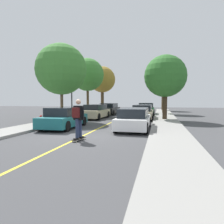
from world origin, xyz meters
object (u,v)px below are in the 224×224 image
at_px(street_tree_right_near, 164,77).
at_px(skateboard, 79,139).
at_px(street_tree_left_far, 102,80).
at_px(street_tree_right_far, 163,84).
at_px(street_tree_left_nearest, 61,69).
at_px(skateboarder, 78,116).
at_px(parked_car_left_far, 109,109).
at_px(street_tree_left_near, 88,75).
at_px(parked_car_right_near, 143,112).
at_px(parked_car_left_nearest, 64,118).
at_px(parked_car_right_nearest, 134,119).
at_px(parked_car_right_far, 146,109).
at_px(fire_hydrant, 41,120).
at_px(parked_car_left_near, 96,112).
at_px(streetlamp, 72,85).
at_px(street_tree_right_nearest, 165,76).

xyz_separation_m(street_tree_right_near, skateboard, (-3.99, -18.30, -4.68)).
relative_size(street_tree_left_far, street_tree_right_far, 1.08).
bearing_deg(street_tree_left_nearest, skateboarder, -57.95).
bearing_deg(parked_car_left_far, street_tree_right_far, 57.23).
bearing_deg(street_tree_left_near, parked_car_left_far, 47.96).
relative_size(parked_car_right_near, street_tree_left_far, 0.72).
bearing_deg(parked_car_left_nearest, street_tree_left_near, 101.39).
bearing_deg(skateboarder, parked_car_right_nearest, 64.01).
bearing_deg(parked_car_right_near, parked_car_left_nearest, -122.30).
bearing_deg(skateboard, parked_car_left_nearest, 125.08).
bearing_deg(parked_car_right_nearest, skateboarder, -115.99).
distance_m(parked_car_right_far, fire_hydrant, 14.21).
distance_m(parked_car_right_far, street_tree_left_near, 8.08).
distance_m(parked_car_left_near, street_tree_left_far, 10.33).
bearing_deg(street_tree_left_nearest, streetlamp, 80.40).
bearing_deg(parked_car_right_near, street_tree_left_nearest, -151.24).
bearing_deg(parked_car_right_far, street_tree_left_near, -157.88).
height_order(streetlamp, skateboarder, streetlamp).
bearing_deg(parked_car_left_near, parked_car_right_far, 52.28).
relative_size(parked_car_left_near, street_tree_right_nearest, 0.81).
height_order(parked_car_right_far, skateboarder, skateboarder).
bearing_deg(fire_hydrant, street_tree_right_near, 61.82).
bearing_deg(parked_car_left_nearest, street_tree_left_nearest, 119.12).
relative_size(parked_car_left_far, fire_hydrant, 6.32).
distance_m(street_tree_right_nearest, fire_hydrant, 10.95).
xyz_separation_m(parked_car_left_near, fire_hydrant, (-1.50, -7.00, -0.20)).
height_order(street_tree_right_far, streetlamp, street_tree_right_far).
distance_m(parked_car_left_near, skateboarder, 10.66).
distance_m(street_tree_left_near, street_tree_left_far, 6.09).
height_order(parked_car_left_far, street_tree_right_nearest, street_tree_right_nearest).
relative_size(street_tree_left_far, street_tree_right_nearest, 1.15).
bearing_deg(skateboard, street_tree_left_nearest, 122.21).
bearing_deg(street_tree_left_far, parked_car_left_nearest, -82.89).
height_order(streetlamp, skateboard, streetlamp).
height_order(street_tree_right_nearest, street_tree_right_near, street_tree_right_near).
bearing_deg(parked_car_left_near, parked_car_left_far, 90.00).
bearing_deg(fire_hydrant, skateboarder, -39.71).
height_order(street_tree_left_near, skateboarder, street_tree_left_near).
bearing_deg(street_tree_left_far, streetlamp, -88.71).
relative_size(parked_car_left_nearest, parked_car_right_near, 0.92).
height_order(parked_car_right_nearest, parked_car_right_near, parked_car_right_near).
distance_m(parked_car_left_far, street_tree_left_near, 4.99).
bearing_deg(street_tree_right_near, parked_car_right_near, -104.86).
xyz_separation_m(parked_car_right_far, street_tree_left_near, (-6.53, -2.65, 3.96)).
relative_size(street_tree_left_near, street_tree_left_far, 0.99).
relative_size(street_tree_left_nearest, street_tree_left_far, 0.98).
distance_m(street_tree_left_nearest, street_tree_right_nearest, 8.97).
height_order(skateboard, skateboarder, skateboarder).
distance_m(parked_car_left_nearest, fire_hydrant, 1.54).
height_order(street_tree_right_near, skateboard, street_tree_right_near).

